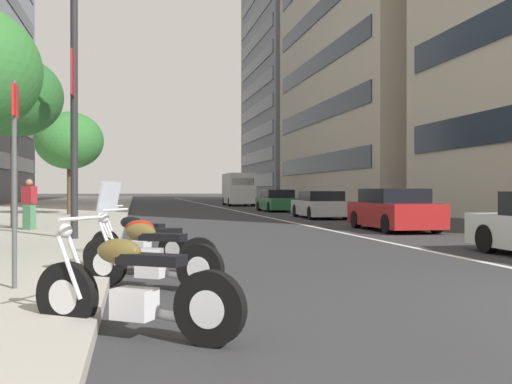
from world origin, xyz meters
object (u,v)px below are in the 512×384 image
at_px(motorcycle_under_tarp, 149,257).
at_px(car_mid_block_traffic, 394,210).
at_px(motorcycle_second_in_row, 149,250).
at_px(street_lamp_with_banners, 86,56).
at_px(pedestrian_on_plaza, 29,204).
at_px(parking_sign_by_curb, 15,164).
at_px(street_tree_mid_sidewalk, 14,97).
at_px(street_tree_by_lamp_post, 69,141).
at_px(car_approaching_light, 320,205).
at_px(car_far_down_avenue, 277,201).
at_px(motorcycle_nearest_camera, 133,292).
at_px(motorcycle_by_sign_pole, 138,242).
at_px(delivery_van_ahead, 238,189).

relative_size(motorcycle_under_tarp, car_mid_block_traffic, 0.44).
bearing_deg(car_mid_block_traffic, motorcycle_second_in_row, 138.01).
bearing_deg(street_lamp_with_banners, pedestrian_on_plaza, 28.30).
bearing_deg(parking_sign_by_curb, street_tree_mid_sidewalk, 10.82).
height_order(street_lamp_with_banners, street_tree_by_lamp_post, street_lamp_with_banners).
bearing_deg(pedestrian_on_plaza, car_approaching_light, 159.38).
height_order(motorcycle_second_in_row, car_approaching_light, car_approaching_light).
bearing_deg(car_far_down_avenue, pedestrian_on_plaza, 144.34).
bearing_deg(motorcycle_nearest_camera, pedestrian_on_plaza, -42.80).
height_order(car_approaching_light, parking_sign_by_curb, parking_sign_by_curb).
height_order(motorcycle_by_sign_pole, street_tree_mid_sidewalk, street_tree_mid_sidewalk).
height_order(car_far_down_avenue, street_tree_mid_sidewalk, street_tree_mid_sidewalk).
bearing_deg(street_tree_by_lamp_post, motorcycle_under_tarp, -171.31).
relative_size(car_mid_block_traffic, pedestrian_on_plaza, 2.78).
bearing_deg(car_approaching_light, car_far_down_avenue, 2.10).
height_order(motorcycle_second_in_row, pedestrian_on_plaza, pedestrian_on_plaza).
bearing_deg(motorcycle_nearest_camera, motorcycle_by_sign_pole, -56.87).
bearing_deg(delivery_van_ahead, parking_sign_by_curb, 168.36).
distance_m(car_far_down_avenue, pedestrian_on_plaza, 20.77).
bearing_deg(car_far_down_avenue, delivery_van_ahead, -0.02).
bearing_deg(street_tree_by_lamp_post, car_approaching_light, -104.94).
relative_size(motorcycle_second_in_row, parking_sign_by_curb, 0.83).
distance_m(motorcycle_nearest_camera, street_lamp_with_banners, 10.66).
xyz_separation_m(parking_sign_by_curb, street_tree_mid_sidewalk, (12.72, 2.43, 2.74)).
height_order(motorcycle_by_sign_pole, street_tree_by_lamp_post, street_tree_by_lamp_post).
bearing_deg(street_tree_mid_sidewalk, delivery_van_ahead, -23.59).
distance_m(car_far_down_avenue, street_lamp_with_banners, 23.25).
xyz_separation_m(parking_sign_by_curb, street_tree_by_lamp_post, (22.36, 1.71, 2.10)).
bearing_deg(car_far_down_avenue, street_tree_by_lamp_post, 115.20).
distance_m(motorcycle_second_in_row, street_lamp_with_banners, 7.29).
xyz_separation_m(motorcycle_nearest_camera, car_mid_block_traffic, (12.71, -8.55, 0.25)).
bearing_deg(car_mid_block_traffic, street_tree_mid_sidewalk, 81.72).
bearing_deg(motorcycle_by_sign_pole, motorcycle_nearest_camera, 124.51).
bearing_deg(street_tree_by_lamp_post, motorcycle_by_sign_pole, -170.41).
height_order(motorcycle_under_tarp, street_lamp_with_banners, street_lamp_with_banners).
bearing_deg(parking_sign_by_curb, street_lamp_with_banners, -1.92).
relative_size(parking_sign_by_curb, street_tree_by_lamp_post, 0.51).
bearing_deg(motorcycle_under_tarp, pedestrian_on_plaza, -40.09).
distance_m(motorcycle_second_in_row, street_tree_by_lamp_post, 21.09).
distance_m(parking_sign_by_curb, street_tree_by_lamp_post, 22.52).
bearing_deg(pedestrian_on_plaza, motorcycle_under_tarp, 52.69).
bearing_deg(car_mid_block_traffic, motorcycle_nearest_camera, 147.67).
bearing_deg(street_tree_mid_sidewalk, car_far_down_avenue, -39.53).
bearing_deg(motorcycle_under_tarp, car_mid_block_traffic, -96.96).
xyz_separation_m(motorcycle_by_sign_pole, parking_sign_by_curb, (-3.30, 1.51, 1.29)).
bearing_deg(motorcycle_under_tarp, car_approaching_light, -81.98).
distance_m(motorcycle_second_in_row, car_mid_block_traffic, 12.05).
distance_m(street_tree_mid_sidewalk, street_tree_by_lamp_post, 9.69).
bearing_deg(car_approaching_light, parking_sign_by_curb, 154.51).
height_order(car_far_down_avenue, street_tree_by_lamp_post, street_tree_by_lamp_post).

